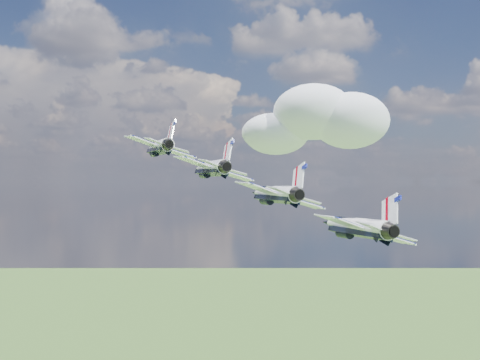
{
  "coord_description": "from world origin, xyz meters",
  "views": [
    {
      "loc": [
        -16.19,
        -79.47,
        143.62
      ],
      "look_at": [
        -13.05,
        -8.53,
        143.85
      ],
      "focal_mm": 45.0,
      "sensor_mm": 36.0,
      "label": 1
    }
  ],
  "objects_px": {
    "jet_0": "(158,147)",
    "jet_2": "(274,194)",
    "jet_3": "(354,226)",
    "jet_1": "(210,168)"
  },
  "relations": [
    {
      "from": "jet_0",
      "to": "jet_1",
      "type": "distance_m",
      "value": 11.34
    },
    {
      "from": "jet_3",
      "to": "jet_2",
      "type": "bearing_deg",
      "value": 113.92
    },
    {
      "from": "jet_0",
      "to": "jet_3",
      "type": "relative_size",
      "value": 1.0
    },
    {
      "from": "jet_1",
      "to": "jet_3",
      "type": "bearing_deg",
      "value": -66.08
    },
    {
      "from": "jet_1",
      "to": "jet_0",
      "type": "bearing_deg",
      "value": 113.92
    },
    {
      "from": "jet_0",
      "to": "jet_2",
      "type": "xyz_separation_m",
      "value": [
        14.32,
        -16.48,
        -6.13
      ]
    },
    {
      "from": "jet_2",
      "to": "jet_3",
      "type": "xyz_separation_m",
      "value": [
        7.16,
        -8.24,
        -3.06
      ]
    },
    {
      "from": "jet_2",
      "to": "jet_3",
      "type": "distance_m",
      "value": 11.34
    },
    {
      "from": "jet_0",
      "to": "jet_2",
      "type": "distance_m",
      "value": 22.68
    },
    {
      "from": "jet_0",
      "to": "jet_3",
      "type": "xyz_separation_m",
      "value": [
        21.48,
        -24.73,
        -9.19
      ]
    }
  ]
}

